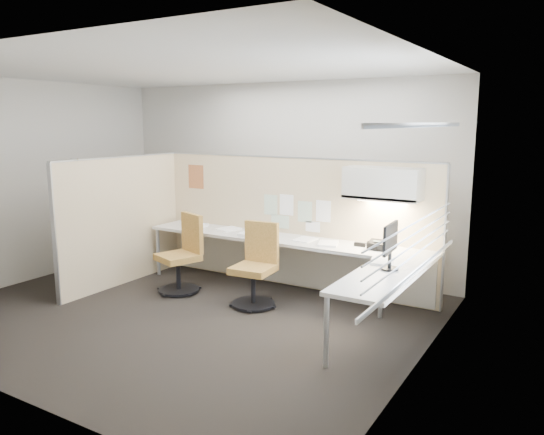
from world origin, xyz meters
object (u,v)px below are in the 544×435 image
Objects in this scene: monitor at (390,243)px; chair_left at (183,256)px; desk at (299,253)px; phone at (377,245)px; chair_right at (256,268)px.

chair_left is at bearing 85.01° from monitor.
desk is 1.56m from chair_left.
chair_right is at bearing -153.79° from phone.
monitor is at bearing -61.54° from phone.
chair_left is 1.01× the size of chair_right.
monitor is 0.91m from phone.
chair_left is 2.88m from monitor.
chair_right is at bearing -126.95° from desk.
chair_left is (-1.46, -0.51, -0.13)m from desk.
phone is at bearing 25.10° from monitor.
chair_right reaches higher than phone.
phone is (0.95, 0.17, 0.18)m from desk.
monitor is at bearing 17.64° from chair_left.
monitor reaches higher than chair_left.
desk is 0.99m from phone.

